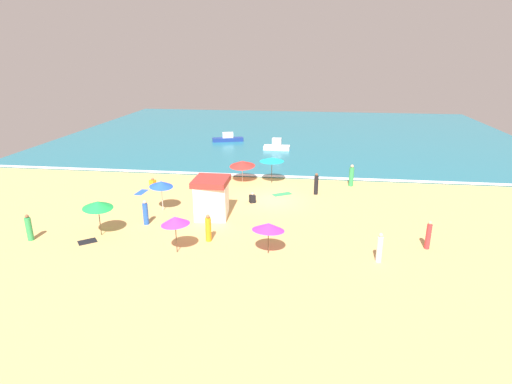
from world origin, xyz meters
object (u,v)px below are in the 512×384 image
at_px(beachgoer_3, 428,235).
at_px(beachgoer_8, 146,213).
at_px(beach_umbrella_0, 175,220).
at_px(beach_umbrella_1, 272,159).
at_px(beach_umbrella_2, 242,163).
at_px(lifeguard_cabana, 212,197).
at_px(beachgoer_0, 153,183).
at_px(small_boat_1, 277,146).
at_px(beach_umbrella_5, 161,184).
at_px(beachgoer_5, 351,176).
at_px(beachgoer_7, 380,248).
at_px(beachgoer_4, 252,198).
at_px(beachgoer_6, 316,184).
at_px(beachgoer_1, 29,228).
at_px(small_boat_0, 228,138).
at_px(beach_umbrella_4, 268,227).
at_px(beach_umbrella_3, 98,205).
at_px(beachgoer_2, 208,229).

xyz_separation_m(beachgoer_3, beachgoer_8, (-17.65, 1.34, -0.04)).
relative_size(beach_umbrella_0, beach_umbrella_1, 0.74).
xyz_separation_m(beach_umbrella_2, beachgoer_8, (-4.82, -10.33, -0.85)).
distance_m(lifeguard_cabana, beachgoer_0, 8.93).
relative_size(lifeguard_cabana, small_boat_1, 0.92).
distance_m(beach_umbrella_0, beach_umbrella_1, 14.53).
distance_m(beach_umbrella_1, beach_umbrella_5, 10.49).
relative_size(beach_umbrella_1, beachgoer_0, 3.89).
distance_m(beachgoer_5, beachgoer_7, 13.61).
xyz_separation_m(beachgoer_4, beachgoer_6, (4.81, 2.60, 0.50)).
distance_m(beachgoer_0, beachgoer_7, 20.51).
height_order(beach_umbrella_5, beachgoer_1, beach_umbrella_5).
height_order(beach_umbrella_2, small_boat_1, beach_umbrella_2).
bearing_deg(beachgoer_4, beach_umbrella_0, -109.89).
bearing_deg(beachgoer_8, small_boat_0, 89.40).
height_order(beach_umbrella_4, beachgoer_1, beach_umbrella_4).
height_order(beach_umbrella_4, beachgoer_4, beach_umbrella_4).
xyz_separation_m(beach_umbrella_1, beach_umbrella_2, (-2.60, 0.07, -0.47)).
bearing_deg(beachgoer_6, beach_umbrella_2, 157.56).
relative_size(beach_umbrella_2, beachgoer_4, 3.40).
xyz_separation_m(beach_umbrella_0, beach_umbrella_4, (5.22, 0.54, -0.32)).
relative_size(beach_umbrella_0, beachgoer_0, 2.89).
relative_size(beachgoer_0, beachgoer_4, 0.97).
bearing_deg(beachgoer_1, beachgoer_7, -0.18).
bearing_deg(beach_umbrella_5, lifeguard_cabana, -10.18).
bearing_deg(beachgoer_3, beachgoer_4, 150.21).
bearing_deg(lifeguard_cabana, beach_umbrella_3, -147.24).
bearing_deg(beach_umbrella_4, beachgoer_5, 66.76).
relative_size(beach_umbrella_2, beachgoer_1, 1.63).
xyz_separation_m(beach_umbrella_2, beachgoer_1, (-10.90, -13.61, -0.87)).
height_order(beach_umbrella_2, beachgoer_6, beach_umbrella_2).
height_order(beach_umbrella_3, beachgoer_1, beach_umbrella_3).
distance_m(beachgoer_2, beachgoer_8, 5.13).
distance_m(beach_umbrella_0, small_boat_0, 30.62).
bearing_deg(beach_umbrella_0, beachgoer_2, 49.47).
height_order(beachgoer_7, small_boat_0, beachgoer_7).
bearing_deg(beachgoer_6, beachgoer_1, -147.71).
bearing_deg(beachgoer_4, lifeguard_cabana, -127.67).
distance_m(beach_umbrella_2, beachgoer_3, 17.36).
xyz_separation_m(beachgoer_2, small_boat_1, (2.09, 24.87, -0.28)).
relative_size(beachgoer_2, beachgoer_4, 2.14).
height_order(beachgoer_2, beachgoer_5, beachgoer_5).
xyz_separation_m(beach_umbrella_4, beachgoer_2, (-3.76, 1.16, -0.84)).
xyz_separation_m(beach_umbrella_4, small_boat_0, (-8.21, 29.90, -1.18)).
relative_size(beachgoer_5, beachgoer_7, 1.11).
distance_m(beach_umbrella_3, beachgoer_4, 11.28).
relative_size(beach_umbrella_4, beachgoer_8, 1.43).
bearing_deg(beachgoer_2, small_boat_0, 98.81).
relative_size(beach_umbrella_5, small_boat_0, 0.60).
height_order(beachgoer_3, small_boat_0, beachgoer_3).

